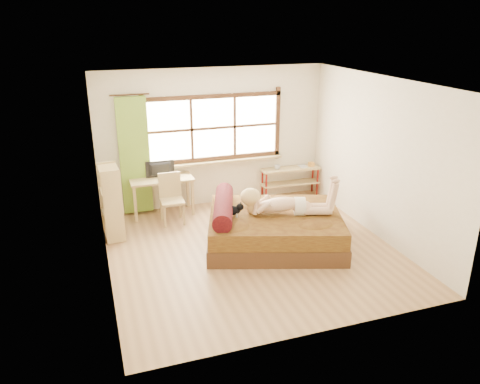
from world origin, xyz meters
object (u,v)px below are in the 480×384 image
object	(u,v)px
bed	(271,227)
woman	(285,195)
kitten	(232,209)
pipe_shelf	(291,175)
chair	(171,195)
bookshelf	(111,202)
desk	(162,183)

from	to	relation	value
bed	woman	world-z (taller)	woman
woman	kitten	size ratio (longest dim) A/B	4.67
bed	pipe_shelf	size ratio (longest dim) A/B	2.07
chair	bookshelf	distance (m)	1.14
bed	desk	size ratio (longest dim) A/B	2.22
woman	bookshelf	bearing A→B (deg)	174.83
kitten	pipe_shelf	xyz separation A→B (m)	(1.89, 1.85, -0.22)
pipe_shelf	bookshelf	world-z (taller)	bookshelf
chair	bookshelf	size ratio (longest dim) A/B	0.72
kitten	desk	xyz separation A→B (m)	(-0.83, 1.73, -0.04)
pipe_shelf	bed	bearing A→B (deg)	-119.74
desk	chair	world-z (taller)	chair
desk	bed	bearing A→B (deg)	-50.02
bed	bookshelf	distance (m)	2.73
woman	pipe_shelf	bearing A→B (deg)	81.12
desk	chair	bearing A→B (deg)	-74.35
kitten	chair	xyz separation A→B (m)	(-0.73, 1.36, -0.16)
kitten	pipe_shelf	bearing A→B (deg)	62.51
pipe_shelf	woman	bearing A→B (deg)	-114.47
woman	desk	xyz separation A→B (m)	(-1.70, 1.88, -0.24)
kitten	bed	bearing A→B (deg)	11.07
bed	bookshelf	world-z (taller)	bookshelf
chair	pipe_shelf	distance (m)	2.67
kitten	chair	bearing A→B (deg)	136.45
bed	kitten	world-z (taller)	bed
bed	bookshelf	xyz separation A→B (m)	(-2.47, 1.09, 0.35)
pipe_shelf	desk	bearing A→B (deg)	-174.92
woman	chair	xyz separation A→B (m)	(-1.60, 1.51, -0.36)
pipe_shelf	chair	bearing A→B (deg)	-166.95
woman	kitten	xyz separation A→B (m)	(-0.87, 0.15, -0.20)
chair	bookshelf	world-z (taller)	bookshelf
woman	pipe_shelf	xyz separation A→B (m)	(1.02, 2.00, -0.41)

